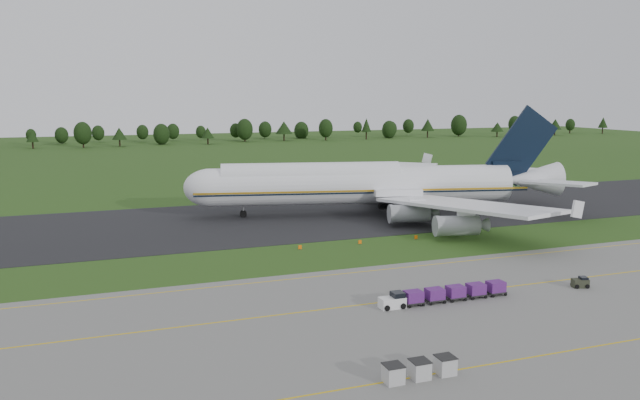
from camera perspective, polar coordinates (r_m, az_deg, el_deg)
name	(u,v)px	position (r m, az deg, el deg)	size (l,w,h in m)	color
ground	(337,254)	(91.75, 1.58, -4.95)	(600.00, 600.00, 0.00)	#244414
apron	(466,337)	(62.85, 13.20, -12.13)	(300.00, 52.00, 0.06)	slate
taxiway	(283,219)	(117.61, -3.40, -1.71)	(300.00, 40.00, 0.08)	black
apron_markings	(429,313)	(68.42, 9.96, -10.16)	(300.00, 30.20, 0.01)	gold
tree_line	(146,132)	(304.89, -15.62, 6.02)	(521.21, 21.16, 11.32)	black
aircraft	(369,184)	(121.36, 4.52, 1.49)	(75.43, 71.50, 21.09)	white
baggage_train	(443,294)	(72.14, 11.15, -8.43)	(15.80, 1.68, 1.61)	white
utility_cart	(580,283)	(82.20, 22.68, -7.03)	(2.10, 1.59, 1.02)	#2A2D1F
uld_row	(420,369)	(53.48, 9.10, -15.03)	(6.36, 1.56, 1.54)	#B0B0B0
edge_markers	(360,242)	(97.95, 3.67, -3.87)	(20.25, 0.30, 0.60)	#FF6708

